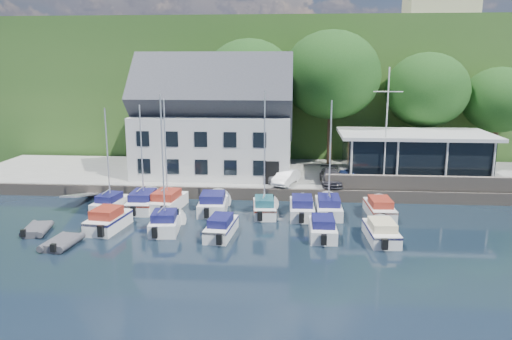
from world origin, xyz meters
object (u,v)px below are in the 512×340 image
object	(u,v)px
boat_r1_2	(166,150)
boat_r1_7	(380,207)
harbor_building	(214,127)
boat_r1_6	(330,158)
boat_r2_1	(163,168)
car_dgrey	(331,177)
boat_r2_0	(108,218)
club_pavilion	(413,155)
car_white	(286,177)
boat_r2_3	(323,226)
car_silver	(273,174)
flagpole	(386,128)
boat_r1_0	(108,157)
boat_r2_2	(221,225)
dinghy_0	(37,228)
boat_r1_4	(265,159)
boat_r1_5	(302,206)
boat_r1_3	(213,202)
dinghy_1	(62,241)
boat_r1_1	(142,153)
boat_r2_4	(381,230)

from	to	relation	value
boat_r1_2	boat_r1_7	xyz separation A→B (m)	(16.13, -0.38, -3.98)
harbor_building	boat_r1_6	world-z (taller)	harbor_building
boat_r1_7	boat_r2_1	bearing A→B (deg)	-165.66
car_dgrey	boat_r2_0	xyz separation A→B (m)	(-15.73, -10.07, -0.84)
boat_r2_1	club_pavilion	bearing A→B (deg)	28.57
car_white	boat_r2_3	distance (m)	10.45
car_silver	flagpole	bearing A→B (deg)	-21.60
boat_r2_1	boat_r1_0	bearing A→B (deg)	134.78
car_white	boat_r2_1	bearing A→B (deg)	-108.87
boat_r1_2	boat_r2_2	xyz separation A→B (m)	(5.03, -5.61, -3.97)
boat_r2_1	boat_r2_3	size ratio (longest dim) A/B	1.62
club_pavilion	dinghy_0	world-z (taller)	club_pavilion
boat_r1_4	boat_r1_5	bearing A→B (deg)	-4.39
car_white	flagpole	xyz separation A→B (m)	(8.17, 0.06, 4.29)
boat_r1_3	boat_r2_3	size ratio (longest dim) A/B	1.07
boat_r1_4	dinghy_0	size ratio (longest dim) A/B	3.07
boat_r1_2	boat_r2_0	world-z (taller)	boat_r1_2
harbor_building	boat_r2_2	xyz separation A→B (m)	(2.69, -14.25, -4.65)
flagpole	boat_r1_7	size ratio (longest dim) A/B	1.64
boat_r1_7	dinghy_0	xyz separation A→B (m)	(-23.48, -5.70, -0.37)
boat_r1_0	flagpole	bearing A→B (deg)	23.53
boat_r2_2	dinghy_0	xyz separation A→B (m)	(-12.37, -0.47, -0.37)
boat_r1_5	dinghy_1	distance (m)	16.74
boat_r1_2	boat_r1_5	bearing A→B (deg)	2.36
harbor_building	boat_r1_4	bearing A→B (deg)	-61.12
boat_r2_2	boat_r1_1	bearing A→B (deg)	146.20
boat_r1_1	boat_r2_4	bearing A→B (deg)	-19.44
car_silver	boat_r2_1	world-z (taller)	boat_r2_1
boat_r1_3	dinghy_0	xyz separation A→B (m)	(-10.99, -5.70, -0.44)
boat_r1_1	dinghy_0	xyz separation A→B (m)	(-5.48, -6.07, -4.12)
boat_r1_1	boat_r1_4	world-z (taller)	boat_r1_1
boat_r2_2	dinghy_1	size ratio (longest dim) A/B	1.97
club_pavilion	boat_r2_0	world-z (taller)	club_pavilion
boat_r2_0	dinghy_1	xyz separation A→B (m)	(-1.71, -3.38, -0.45)
boat_r1_0	boat_r2_2	bearing A→B (deg)	-18.94
flagpole	boat_r1_6	distance (m)	7.28
harbor_building	boat_r1_6	bearing A→B (deg)	-41.65
boat_r1_0	boat_r2_0	distance (m)	5.74
car_dgrey	boat_r2_3	xyz separation A→B (m)	(-1.23, -10.30, -0.94)
boat_r1_3	boat_r1_6	bearing A→B (deg)	-2.55
car_dgrey	boat_r1_2	distance (m)	14.18
car_dgrey	boat_r2_4	xyz separation A→B (m)	(2.49, -10.70, -0.95)
boat_r1_5	boat_r2_3	xyz separation A→B (m)	(1.30, -4.45, -0.05)
boat_r1_1	boat_r2_0	size ratio (longest dim) A/B	1.65
boat_r2_1	boat_r2_3	bearing A→B (deg)	-6.94
boat_r1_3	boat_r2_4	xyz separation A→B (m)	(11.74, -5.26, -0.09)
boat_r2_1	car_silver	bearing A→B (deg)	51.97
boat_r1_6	dinghy_1	xyz separation A→B (m)	(-16.90, -8.12, -3.98)
boat_r2_4	dinghy_0	world-z (taller)	boat_r2_4
boat_r1_0	boat_r1_4	size ratio (longest dim) A/B	0.98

